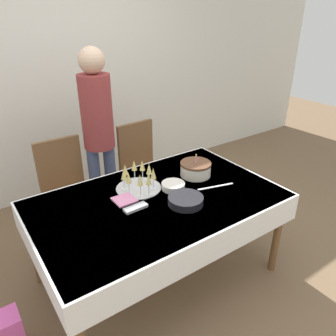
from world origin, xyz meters
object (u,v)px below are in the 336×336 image
(person_standing, at_px, (98,125))
(dining_chair_far_right, at_px, (142,166))
(plate_stack_main, at_px, (186,200))
(champagne_tray, at_px, (138,178))
(birthday_cake, at_px, (196,169))
(plate_stack_dessert, at_px, (173,186))
(dining_chair_far_left, at_px, (67,188))

(person_standing, bearing_deg, dining_chair_far_right, -8.71)
(plate_stack_main, distance_m, person_standing, 1.15)
(dining_chair_far_right, height_order, champagne_tray, dining_chair_far_right)
(birthday_cake, bearing_deg, person_standing, 120.30)
(dining_chair_far_right, height_order, plate_stack_main, dining_chair_far_right)
(dining_chair_far_right, distance_m, plate_stack_dessert, 0.88)
(person_standing, bearing_deg, dining_chair_far_left, -170.62)
(birthday_cake, relative_size, plate_stack_dessert, 1.41)
(plate_stack_main, relative_size, plate_stack_dessert, 1.40)
(champagne_tray, height_order, plate_stack_main, champagne_tray)
(plate_stack_main, height_order, plate_stack_dessert, plate_stack_main)
(dining_chair_far_left, distance_m, dining_chair_far_right, 0.78)
(plate_stack_main, xyz_separation_m, plate_stack_dessert, (0.05, 0.22, -0.00))
(birthday_cake, relative_size, person_standing, 0.15)
(champagne_tray, bearing_deg, plate_stack_dessert, -36.37)
(champagne_tray, relative_size, plate_stack_main, 1.38)
(dining_chair_far_left, distance_m, plate_stack_main, 1.19)
(dining_chair_far_left, xyz_separation_m, champagne_tray, (0.36, -0.67, 0.29))
(champagne_tray, distance_m, plate_stack_main, 0.42)
(plate_stack_main, relative_size, person_standing, 0.15)
(champagne_tray, bearing_deg, dining_chair_far_right, 57.62)
(dining_chair_far_left, distance_m, champagne_tray, 0.81)
(person_standing, bearing_deg, plate_stack_dessert, -77.67)
(person_standing, bearing_deg, plate_stack_main, -82.76)
(dining_chair_far_right, relative_size, plate_stack_dessert, 5.40)
(birthday_cake, bearing_deg, dining_chair_far_right, 95.17)
(birthday_cake, bearing_deg, dining_chair_far_left, 138.59)
(plate_stack_main, height_order, person_standing, person_standing)
(dining_chair_far_left, xyz_separation_m, birthday_cake, (0.85, -0.75, 0.26))
(dining_chair_far_left, xyz_separation_m, dining_chair_far_right, (0.78, -0.00, 0.00))
(plate_stack_dessert, height_order, person_standing, person_standing)
(champagne_tray, xyz_separation_m, person_standing, (0.02, 0.73, 0.21))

